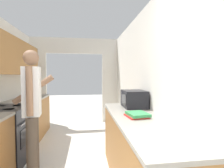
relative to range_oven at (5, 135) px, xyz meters
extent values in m
cube|color=#9E6B38|center=(-0.15, 0.47, 1.31)|extent=(0.32, 2.94, 0.69)
cube|color=silver|center=(2.23, -0.50, 0.79)|extent=(0.06, 6.75, 2.50)
cube|color=silver|center=(-0.18, 2.31, 0.57)|extent=(0.65, 0.06, 2.05)
cube|color=silver|center=(2.08, 2.31, 0.57)|extent=(0.65, 0.06, 2.05)
cube|color=silver|center=(0.95, 2.31, 1.82)|extent=(2.91, 0.06, 0.45)
cube|color=#9E6B38|center=(-0.01, 1.16, -0.02)|extent=(0.60, 1.55, 0.87)
cube|color=gray|center=(-0.01, 1.17, 0.43)|extent=(0.62, 1.57, 0.03)
cube|color=#9E6B38|center=(1.90, -0.94, -0.02)|extent=(0.60, 2.14, 0.87)
cube|color=gray|center=(1.90, -0.94, 0.43)|extent=(0.62, 2.16, 0.03)
cube|color=black|center=(0.00, 0.00, -0.01)|extent=(0.62, 0.77, 0.91)
cube|color=black|center=(0.32, 0.00, -0.01)|extent=(0.01, 0.52, 0.27)
cylinder|color=#B7B7BC|center=(0.34, 0.00, 0.22)|extent=(0.02, 0.61, 0.02)
cylinder|color=#232328|center=(0.13, -0.17, 0.45)|extent=(0.16, 0.16, 0.01)
cylinder|color=#232328|center=(0.13, 0.17, 0.45)|extent=(0.16, 0.16, 0.01)
cylinder|color=#232328|center=(-0.12, 0.17, 0.45)|extent=(0.16, 0.16, 0.01)
cylinder|color=#4C4238|center=(0.56, -0.59, -0.03)|extent=(0.14, 0.14, 0.87)
cylinder|color=#4C4238|center=(0.55, -0.42, -0.03)|extent=(0.14, 0.14, 0.87)
cube|color=white|center=(0.55, -0.50, 0.74)|extent=(0.23, 0.23, 0.65)
cylinder|color=#8C664C|center=(0.57, -0.65, 0.75)|extent=(0.09, 0.09, 0.62)
cylinder|color=#8C664C|center=(0.54, -0.36, 0.75)|extent=(0.56, 0.14, 0.42)
sphere|color=#8C664C|center=(0.55, -0.50, 1.18)|extent=(0.20, 0.20, 0.20)
cube|color=black|center=(2.02, -0.28, 0.58)|extent=(0.34, 0.46, 0.26)
cube|color=black|center=(1.84, -0.32, 0.58)|extent=(0.01, 0.28, 0.18)
cube|color=#38383D|center=(1.84, -0.12, 0.58)|extent=(0.01, 0.09, 0.19)
cube|color=red|center=(1.87, -0.92, 0.46)|extent=(0.26, 0.30, 0.02)
cube|color=#33894C|center=(1.88, -0.92, 0.48)|extent=(0.26, 0.31, 0.03)
cube|color=#B7B7BC|center=(0.04, 0.61, 0.45)|extent=(0.10, 0.22, 0.00)
cube|color=black|center=(0.04, 0.45, 0.46)|extent=(0.06, 0.11, 0.02)
camera|label=1|loc=(1.27, -2.94, 0.94)|focal=28.00mm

